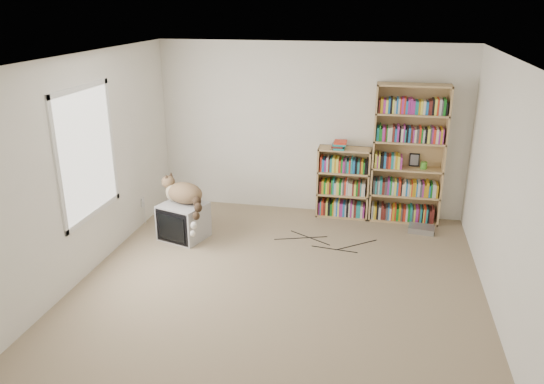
% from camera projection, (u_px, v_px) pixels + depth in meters
% --- Properties ---
extents(floor, '(4.50, 5.00, 0.01)m').
position_uv_depth(floor, '(277.00, 291.00, 5.87)').
color(floor, gray).
rests_on(floor, ground).
extents(wall_back, '(4.50, 0.02, 2.50)m').
position_uv_depth(wall_back, '(310.00, 130.00, 7.74)').
color(wall_back, white).
rests_on(wall_back, floor).
extents(wall_front, '(4.50, 0.02, 2.50)m').
position_uv_depth(wall_front, '(196.00, 320.00, 3.14)').
color(wall_front, white).
rests_on(wall_front, floor).
extents(wall_left, '(0.02, 5.00, 2.50)m').
position_uv_depth(wall_left, '(78.00, 171.00, 5.86)').
color(wall_left, white).
rests_on(wall_left, floor).
extents(wall_right, '(0.02, 5.00, 2.50)m').
position_uv_depth(wall_right, '(510.00, 200.00, 5.01)').
color(wall_right, white).
rests_on(wall_right, floor).
extents(ceiling, '(4.50, 5.00, 0.02)m').
position_uv_depth(ceiling, '(278.00, 60.00, 5.01)').
color(ceiling, white).
rests_on(ceiling, wall_back).
extents(window, '(0.02, 1.22, 1.52)m').
position_uv_depth(window, '(87.00, 153.00, 6.00)').
color(window, white).
rests_on(window, wall_left).
extents(crt_tv, '(0.68, 0.64, 0.48)m').
position_uv_depth(crt_tv, '(184.00, 221.00, 7.11)').
color(crt_tv, '#AEAEB1').
rests_on(crt_tv, floor).
extents(cat, '(0.73, 0.70, 0.62)m').
position_uv_depth(cat, '(186.00, 197.00, 6.98)').
color(cat, '#3B2A18').
rests_on(cat, crt_tv).
extents(bookcase_tall, '(0.99, 0.30, 1.97)m').
position_uv_depth(bookcase_tall, '(408.00, 159.00, 7.45)').
color(bookcase_tall, tan).
rests_on(bookcase_tall, floor).
extents(bookcase_short, '(0.76, 0.30, 1.04)m').
position_uv_depth(bookcase_short, '(343.00, 185.00, 7.77)').
color(bookcase_short, tan).
rests_on(bookcase_short, floor).
extents(book_stack, '(0.20, 0.26, 0.11)m').
position_uv_depth(book_stack, '(339.00, 145.00, 7.53)').
color(book_stack, red).
rests_on(book_stack, bookcase_short).
extents(green_mug, '(0.09, 0.09, 0.10)m').
position_uv_depth(green_mug, '(424.00, 165.00, 7.42)').
color(green_mug, '#4EA02D').
rests_on(green_mug, bookcase_tall).
extents(framed_print, '(0.14, 0.05, 0.19)m').
position_uv_depth(framed_print, '(414.00, 160.00, 7.52)').
color(framed_print, black).
rests_on(framed_print, bookcase_tall).
extents(dvd_player, '(0.38, 0.29, 0.08)m').
position_uv_depth(dvd_player, '(421.00, 229.00, 7.35)').
color(dvd_player, '#9E9FA3').
rests_on(dvd_player, floor).
extents(wall_outlet, '(0.01, 0.08, 0.13)m').
position_uv_depth(wall_outlet, '(143.00, 203.00, 7.54)').
color(wall_outlet, silver).
rests_on(wall_outlet, wall_left).
extents(floor_cables, '(1.20, 0.70, 0.01)m').
position_uv_depth(floor_cables, '(314.00, 238.00, 7.17)').
color(floor_cables, black).
rests_on(floor_cables, floor).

